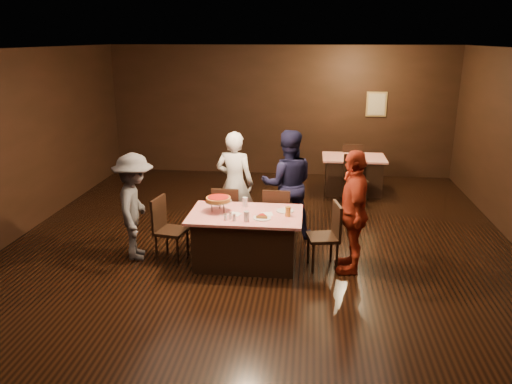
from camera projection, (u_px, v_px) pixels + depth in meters
The scene contains 22 objects.
room at pixel (257, 116), 6.75m from camera, with size 10.00×10.04×3.02m.
main_table at pixel (246, 239), 7.19m from camera, with size 1.60×1.00×0.77m, color red.
back_table at pixel (353, 175), 10.53m from camera, with size 1.30×0.90×0.77m, color red.
chair_far_left at pixel (227, 214), 7.91m from camera, with size 0.42×0.42×0.95m, color black.
chair_far_right at pixel (277, 216), 7.83m from camera, with size 0.42×0.42×0.95m, color black.
chair_end_left at pixel (171, 230), 7.28m from camera, with size 0.42×0.42×0.95m, color black.
chair_end_right at pixel (323, 236), 7.05m from camera, with size 0.42×0.42×0.95m, color black.
chair_back_near at pixel (356, 179), 9.84m from camera, with size 0.42×0.42×0.95m, color black.
chair_back_far at pixel (351, 164), 11.07m from camera, with size 0.42×0.42×0.95m, color black.
diner_white_jacket at pixel (235, 183), 8.20m from camera, with size 0.63×0.41×1.73m, color silver.
diner_navy_hoodie at pixel (288, 184), 8.05m from camera, with size 0.86×0.67×1.78m, color black.
diner_grey_knit at pixel (135, 207), 7.28m from camera, with size 1.03×0.59×1.59m, color #4C4C50.
diner_red_shirt at pixel (353, 212), 6.84m from camera, with size 1.02×0.42×1.74m, color #9B2B17.
pizza_stand at pixel (218, 199), 7.11m from camera, with size 0.38×0.38×0.22m.
plate_with_slice at pixel (262, 217), 6.87m from camera, with size 0.25×0.25×0.06m.
plate_empty at pixel (285, 211), 7.16m from camera, with size 0.25×0.25×0.01m, color white.
glass_front_left at pixel (247, 216), 6.76m from camera, with size 0.08×0.08×0.14m, color silver.
glass_amber at pixel (288, 212), 6.94m from camera, with size 0.08×0.08×0.14m, color #BF7F26.
glass_back at pixel (245, 202), 7.34m from camera, with size 0.08×0.08×0.14m, color silver.
condiments at pixel (230, 217), 6.81m from camera, with size 0.17×0.10×0.09m.
napkin_center at pixel (267, 214), 7.04m from camera, with size 0.16×0.16×0.01m, color white.
napkin_left at pixel (235, 214), 7.04m from camera, with size 0.16×0.16×0.01m, color white.
Camera 1 is at (0.73, -6.70, 3.16)m, focal length 35.00 mm.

